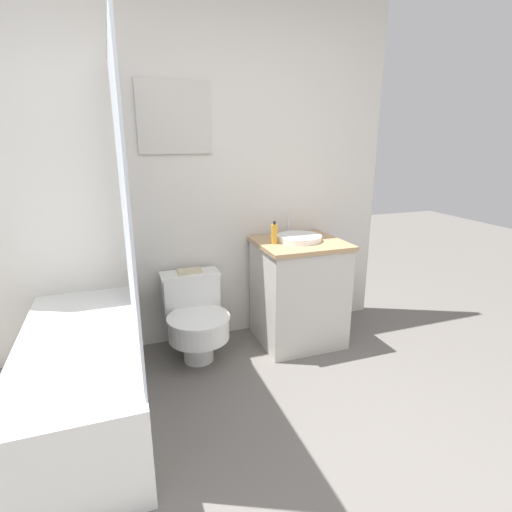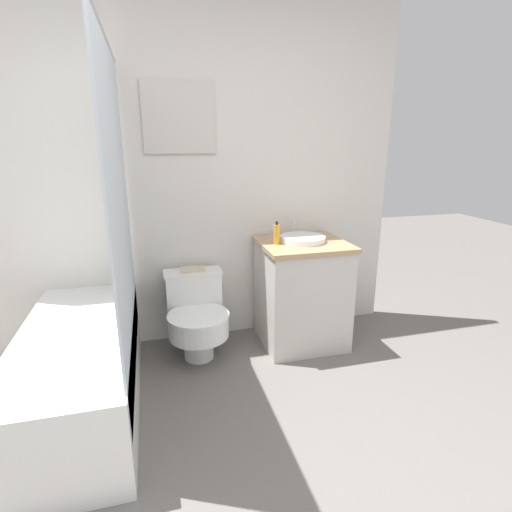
{
  "view_description": "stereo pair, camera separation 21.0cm",
  "coord_description": "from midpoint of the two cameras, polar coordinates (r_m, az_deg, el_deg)",
  "views": [
    {
      "loc": [
        -0.51,
        -0.88,
        1.5
      ],
      "look_at": [
        0.35,
        1.52,
        0.76
      ],
      "focal_mm": 28.0,
      "sensor_mm": 36.0,
      "label": 1
    },
    {
      "loc": [
        -0.31,
        -0.94,
        1.5
      ],
      "look_at": [
        0.35,
        1.52,
        0.76
      ],
      "focal_mm": 28.0,
      "sensor_mm": 36.0,
      "label": 2
    }
  ],
  "objects": [
    {
      "name": "book_on_tank",
      "position": [
        2.91,
        -11.52,
        -2.13
      ],
      "size": [
        0.17,
        0.09,
        0.02
      ],
      "color": "beige",
      "rests_on": "toilet"
    },
    {
      "name": "soap_bottle",
      "position": [
        2.82,
        0.49,
        3.17
      ],
      "size": [
        0.05,
        0.05,
        0.16
      ],
      "color": "gold",
      "rests_on": "vanity"
    },
    {
      "name": "sink",
      "position": [
        2.93,
        4.1,
        2.6
      ],
      "size": [
        0.33,
        0.37,
        0.13
      ],
      "color": "white",
      "rests_on": "vanity"
    },
    {
      "name": "shower_area",
      "position": [
        2.49,
        -25.52,
        -14.47
      ],
      "size": [
        0.62,
        1.47,
        1.98
      ],
      "color": "white",
      "rests_on": "ground_plane"
    },
    {
      "name": "wall_back",
      "position": [
        2.94,
        -11.92,
        11.17
      ],
      "size": [
        3.13,
        0.07,
        2.5
      ],
      "color": "silver",
      "rests_on": "ground_plane"
    },
    {
      "name": "toilet",
      "position": [
        2.88,
        -10.76,
        -8.49
      ],
      "size": [
        0.43,
        0.56,
        0.59
      ],
      "color": "white",
      "rests_on": "ground_plane"
    },
    {
      "name": "vanity",
      "position": [
        3.03,
        4.11,
        -5.12
      ],
      "size": [
        0.63,
        0.57,
        0.79
      ],
      "color": "beige",
      "rests_on": "ground_plane"
    }
  ]
}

